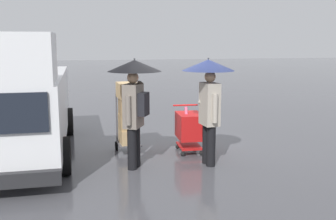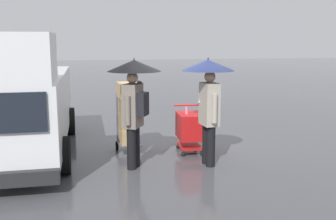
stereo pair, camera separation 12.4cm
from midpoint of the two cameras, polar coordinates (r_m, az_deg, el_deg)
ground_plane at (r=8.71m, az=2.46°, el=-6.34°), size 90.00×90.00×0.00m
slush_patch_under_van at (r=10.56m, az=-22.93°, el=-4.20°), size 1.39×1.39×0.01m
cargo_van_parked_right at (r=8.77m, az=-20.88°, el=1.01°), size 2.22×5.35×2.60m
shopping_cart_vendor at (r=8.68m, az=3.61°, el=-2.54°), size 0.59×0.84×1.04m
hand_dolly_boxes at (r=8.58m, az=-5.41°, el=-0.43°), size 0.54×0.72×1.58m
pedestrian_pink_side at (r=7.48m, az=-4.53°, el=3.20°), size 1.04×1.04×2.15m
pedestrian_black_side at (r=7.68m, az=6.43°, el=3.47°), size 1.04×1.04×2.15m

